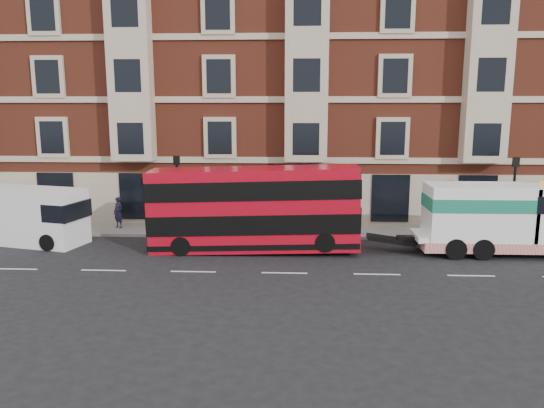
{
  "coord_description": "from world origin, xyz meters",
  "views": [
    {
      "loc": [
        0.49,
        -22.08,
        7.21
      ],
      "look_at": [
        -0.73,
        4.0,
        2.3
      ],
      "focal_mm": 35.0,
      "sensor_mm": 36.0,
      "label": 1
    }
  ],
  "objects_px": {
    "double_decker_bus": "(254,208)",
    "tow_truck": "(502,218)",
    "pedestrian": "(118,213)",
    "box_van": "(31,216)"
  },
  "relations": [
    {
      "from": "double_decker_bus",
      "to": "tow_truck",
      "type": "distance_m",
      "value": 12.06
    },
    {
      "from": "pedestrian",
      "to": "box_van",
      "type": "bearing_deg",
      "value": -110.08
    },
    {
      "from": "double_decker_bus",
      "to": "pedestrian",
      "type": "distance_m",
      "value": 9.23
    },
    {
      "from": "double_decker_bus",
      "to": "tow_truck",
      "type": "relative_size",
      "value": 1.25
    },
    {
      "from": "tow_truck",
      "to": "double_decker_bus",
      "type": "bearing_deg",
      "value": 180.0
    },
    {
      "from": "pedestrian",
      "to": "double_decker_bus",
      "type": "bearing_deg",
      "value": 3.53
    },
    {
      "from": "tow_truck",
      "to": "pedestrian",
      "type": "height_order",
      "value": "tow_truck"
    },
    {
      "from": "double_decker_bus",
      "to": "pedestrian",
      "type": "xyz_separation_m",
      "value": [
        -8.22,
        4.02,
        -1.15
      ]
    },
    {
      "from": "tow_truck",
      "to": "box_van",
      "type": "distance_m",
      "value": 23.89
    },
    {
      "from": "double_decker_bus",
      "to": "tow_truck",
      "type": "xyz_separation_m",
      "value": [
        12.05,
        -0.0,
        -0.39
      ]
    }
  ]
}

